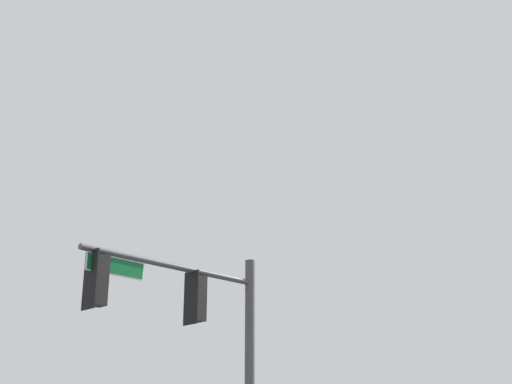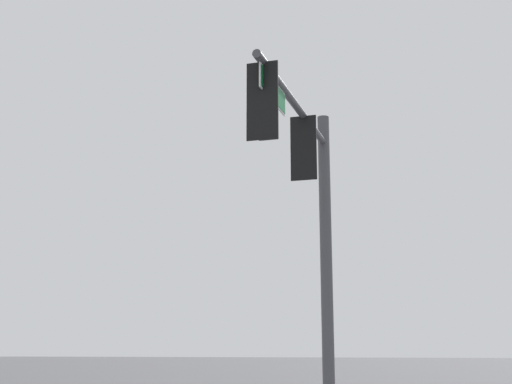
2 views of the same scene
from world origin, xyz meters
TOP-DOWN VIEW (x-y plane):
  - signal_pole_near at (-4.23, -8.26)m, footprint 5.20×1.04m

SIDE VIEW (x-z plane):
  - signal_pole_near at x=-4.23m, z-range 1.12..7.72m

